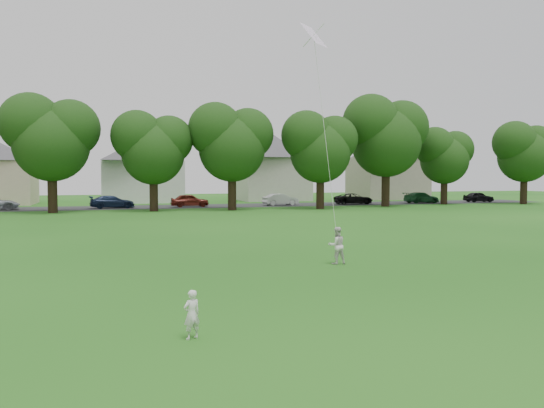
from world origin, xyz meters
name	(u,v)px	position (x,y,z in m)	size (l,w,h in m)	color
ground	(285,309)	(0.00, 0.00, 0.00)	(160.00, 160.00, 0.00)	#185112
street	(149,207)	(0.00, 42.00, 0.01)	(90.00, 7.00, 0.01)	#2D2D30
toddler	(192,314)	(-2.36, -1.59, 0.46)	(0.34, 0.22, 0.93)	silver
older_boy	(337,246)	(3.70, 5.36, 0.64)	(0.63, 0.49, 1.29)	silver
kite	(325,138)	(3.26, 5.37, 4.33)	(1.17, 1.12, 7.22)	white
tree_row	(199,138)	(4.03, 35.85, 6.41)	(82.42, 8.91, 11.44)	black
parked_cars	(196,201)	(4.52, 41.00, 0.62)	(71.71, 2.60, 1.29)	black
house_row	(150,161)	(0.94, 52.00, 4.84)	(76.31, 13.05, 10.16)	silver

